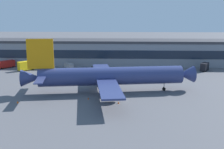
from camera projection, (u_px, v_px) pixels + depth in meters
ground_plane at (103, 90)px, 93.88m from camera, size 600.00×600.00×0.00m
terminal_building at (110, 52)px, 141.62m from camera, size 164.83×17.13×12.24m
airliner at (109, 76)px, 90.72m from camera, size 55.93×47.74×17.53m
catering_truck at (26, 65)px, 126.50m from camera, size 6.90×6.95×4.15m
crew_van at (69, 66)px, 129.68m from camera, size 5.08×5.36×2.55m
fuel_truck at (6, 64)px, 132.30m from camera, size 7.39×8.33×3.35m
baggage_tug at (96, 68)px, 126.90m from camera, size 4.11×3.64×1.85m
stair_truck at (205, 66)px, 125.48m from camera, size 5.11×6.39×3.55m
traffic_cone_0 at (18, 102)px, 80.48m from camera, size 0.55×0.55×0.68m
traffic_cone_1 at (88, 98)px, 84.13m from camera, size 0.45×0.45×0.56m
traffic_cone_2 at (118, 103)px, 80.07m from camera, size 0.51×0.51×0.64m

